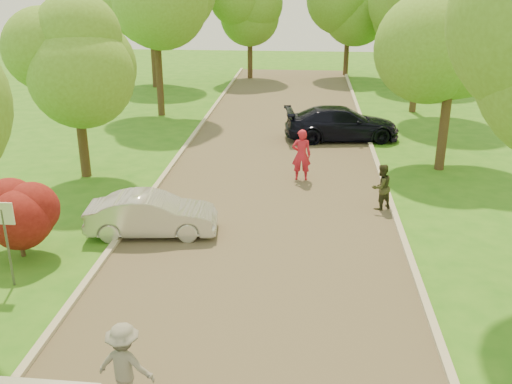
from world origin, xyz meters
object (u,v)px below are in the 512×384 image
(person_striped, at_px, (301,155))
(skateboarder, at_px, (125,365))
(silver_sedan, at_px, (152,215))
(person_olive, at_px, (381,187))
(street_sign, at_px, (4,227))
(dark_sedan, at_px, (342,123))

(person_striped, bearing_deg, skateboarder, 75.52)
(person_striped, bearing_deg, silver_sedan, 48.99)
(silver_sedan, bearing_deg, person_olive, -75.84)
(street_sign, distance_m, dark_sedan, 16.41)
(street_sign, xyz_separation_m, dark_sedan, (8.60, 13.95, -0.81))
(silver_sedan, xyz_separation_m, person_olive, (6.80, 2.53, 0.14))
(street_sign, xyz_separation_m, person_striped, (6.85, 8.27, -0.61))
(person_olive, bearing_deg, dark_sedan, -120.28)
(street_sign, distance_m, person_striped, 10.76)
(street_sign, distance_m, skateboarder, 5.62)
(street_sign, relative_size, dark_sedan, 0.42)
(silver_sedan, relative_size, person_olive, 2.48)
(dark_sedan, relative_size, skateboarder, 3.30)
(skateboarder, xyz_separation_m, person_olive, (5.40, 9.55, -0.13))
(dark_sedan, bearing_deg, street_sign, 140.43)
(street_sign, bearing_deg, person_olive, 31.13)
(silver_sedan, distance_m, dark_sedan, 12.32)
(dark_sedan, distance_m, person_striped, 5.95)
(skateboarder, relative_size, person_striped, 0.82)
(street_sign, distance_m, person_olive, 11.06)
(street_sign, height_order, silver_sedan, street_sign)
(street_sign, distance_m, silver_sedan, 4.23)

